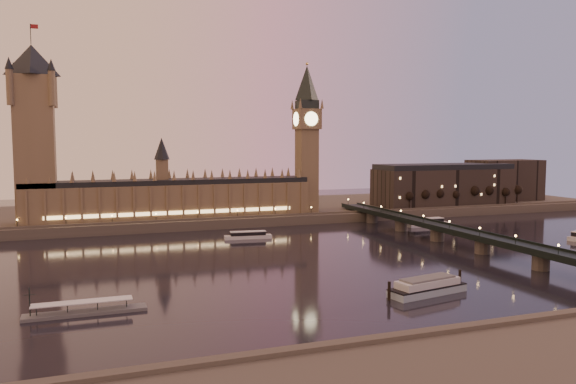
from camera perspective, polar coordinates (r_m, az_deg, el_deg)
name	(u,v)px	position (r m, az deg, el deg)	size (l,w,h in m)	color
ground	(296,259)	(267.10, 0.79, -6.83)	(700.00, 700.00, 0.00)	black
far_embankment	(256,210)	(430.51, -3.25, -1.86)	(560.00, 130.00, 6.00)	#423D35
palace_of_westminster	(172,194)	(370.63, -11.72, -0.19)	(180.00, 26.62, 52.00)	brown
victoria_tower	(34,124)	(366.55, -24.38, 6.31)	(31.68, 31.68, 118.00)	brown
big_ben	(307,129)	(393.74, 1.93, 6.38)	(17.68, 17.68, 104.00)	brown
westminster_bridge	(458,236)	(310.02, 16.89, -4.34)	(13.20, 260.00, 15.30)	black
city_block	(464,183)	(473.91, 17.47, 0.89)	(155.00, 45.00, 34.00)	black
bare_tree_0	(407,195)	(418.56, 12.02, -0.34)	(6.74, 6.74, 13.70)	black
bare_tree_1	(425,195)	(426.51, 13.70, -0.28)	(6.74, 6.74, 13.70)	black
bare_tree_2	(441,194)	(434.82, 15.32, -0.21)	(6.74, 6.74, 13.70)	black
bare_tree_3	(458,194)	(443.47, 16.87, -0.15)	(6.74, 6.74, 13.70)	black
bare_tree_4	(474,193)	(452.42, 18.36, -0.09)	(6.74, 6.74, 13.70)	black
bare_tree_5	(490,192)	(461.68, 19.80, -0.03)	(6.74, 6.74, 13.70)	black
bare_tree_6	(505,192)	(471.21, 21.18, 0.02)	(6.74, 6.74, 13.70)	black
bare_tree_7	(520,191)	(481.01, 22.50, 0.08)	(6.74, 6.74, 13.70)	black
cruise_boat_a	(248,235)	(322.76, -4.08, -4.42)	(27.47, 8.96, 4.32)	silver
cruise_boat_b	(427,223)	(380.09, 13.96, -3.03)	(29.39, 7.69, 5.41)	silver
moored_barge	(428,287)	(213.01, 13.99, -9.30)	(35.71, 14.71, 6.67)	#9AB3C4
pontoon_pier	(85,311)	(195.68, -19.92, -11.28)	(38.08, 6.35, 10.16)	#595B5E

